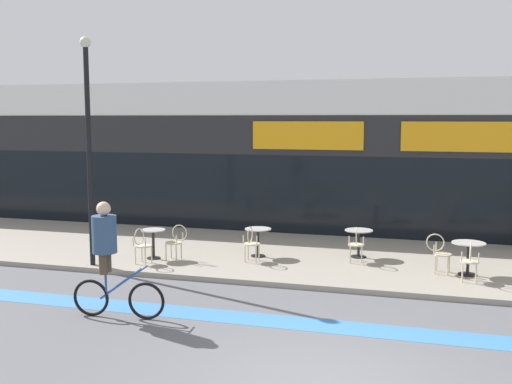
{
  "coord_description": "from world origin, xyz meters",
  "views": [
    {
      "loc": [
        1.3,
        -7.67,
        3.63
      ],
      "look_at": [
        -2.63,
        5.96,
        1.88
      ],
      "focal_mm": 42.0,
      "sensor_mm": 36.0,
      "label": 1
    }
  ],
  "objects": [
    {
      "name": "bistro_table_2",
      "position": [
        -0.33,
        7.37,
        0.63
      ],
      "size": [
        0.71,
        0.71,
        0.71
      ],
      "color": "black",
      "rests_on": "sidewalk_slab"
    },
    {
      "name": "cafe_chair_3_near",
      "position": [
        2.23,
        5.68,
        0.64
      ],
      "size": [
        0.42,
        0.58,
        0.9
      ],
      "rotation": [
        0.0,
        0.0,
        1.53
      ],
      "color": "beige",
      "rests_on": "sidewalk_slab"
    },
    {
      "name": "cafe_chair_0_near",
      "position": [
        -5.28,
        5.17,
        0.64
      ],
      "size": [
        0.44,
        0.59,
        0.9
      ],
      "rotation": [
        0.0,
        0.0,
        1.46
      ],
      "color": "beige",
      "rests_on": "sidewalk_slab"
    },
    {
      "name": "bistro_table_3",
      "position": [
        2.24,
        6.31,
        0.66
      ],
      "size": [
        0.74,
        0.74,
        0.74
      ],
      "color": "black",
      "rests_on": "sidewalk_slab"
    },
    {
      "name": "cafe_chair_1_near",
      "position": [
        -2.81,
        6.12,
        0.64
      ],
      "size": [
        0.4,
        0.58,
        0.9
      ],
      "rotation": [
        0.0,
        0.0,
        1.58
      ],
      "color": "beige",
      "rests_on": "sidewalk_slab"
    },
    {
      "name": "cyclist_0",
      "position": [
        -4.23,
        1.8,
        1.24
      ],
      "size": [
        1.76,
        0.55,
        2.14
      ],
      "rotation": [
        0.0,
        0.0,
        0.1
      ],
      "color": "black",
      "rests_on": "ground"
    },
    {
      "name": "cafe_chair_3_side",
      "position": [
        1.61,
        6.32,
        0.64
      ],
      "size": [
        0.6,
        0.45,
        0.9
      ],
      "rotation": [
        0.0,
        0.0,
        -0.14
      ],
      "color": "beige",
      "rests_on": "sidewalk_slab"
    },
    {
      "name": "cafe_chair_2_near",
      "position": [
        -0.32,
        6.75,
        0.64
      ],
      "size": [
        0.44,
        0.59,
        0.9
      ],
      "rotation": [
        0.0,
        0.0,
        1.68
      ],
      "color": "beige",
      "rests_on": "sidewalk_slab"
    },
    {
      "name": "storefront_facade",
      "position": [
        0.0,
        11.96,
        2.37
      ],
      "size": [
        40.0,
        4.06,
        4.76
      ],
      "color": "silver",
      "rests_on": "ground"
    },
    {
      "name": "bike_lane_stripe",
      "position": [
        0.0,
        2.43,
        0.0
      ],
      "size": [
        36.0,
        0.7,
        0.01
      ],
      "primitive_type": "cube",
      "color": "#3D7AB7",
      "rests_on": "ground"
    },
    {
      "name": "lamp_post",
      "position": [
        -6.4,
        4.79,
        3.22
      ],
      "size": [
        0.26,
        0.26,
        5.38
      ],
      "color": "black",
      "rests_on": "sidewalk_slab"
    },
    {
      "name": "bistro_table_1",
      "position": [
        -2.81,
        6.75,
        0.64
      ],
      "size": [
        0.67,
        0.67,
        0.72
      ],
      "color": "black",
      "rests_on": "sidewalk_slab"
    },
    {
      "name": "sidewalk_slab",
      "position": [
        0.0,
        7.25,
        0.06
      ],
      "size": [
        40.0,
        5.5,
        0.12
      ],
      "primitive_type": "cube",
      "color": "gray",
      "rests_on": "ground"
    },
    {
      "name": "bistro_table_0",
      "position": [
        -5.27,
        5.79,
        0.64
      ],
      "size": [
        0.62,
        0.62,
        0.74
      ],
      "color": "black",
      "rests_on": "sidewalk_slab"
    },
    {
      "name": "cafe_chair_0_side",
      "position": [
        -4.65,
        5.79,
        0.64
      ],
      "size": [
        0.58,
        0.42,
        0.9
      ],
      "rotation": [
        0.0,
        0.0,
        3.09
      ],
      "color": "beige",
      "rests_on": "sidewalk_slab"
    }
  ]
}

